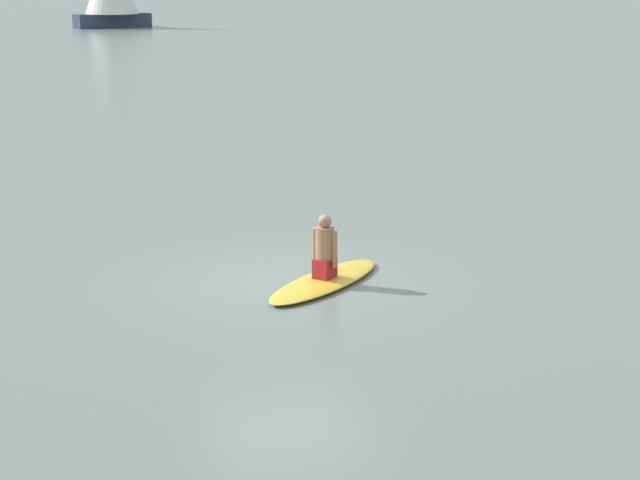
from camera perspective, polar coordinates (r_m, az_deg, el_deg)
name	(u,v)px	position (r m, az deg, el deg)	size (l,w,h in m)	color
ground_plane	(286,282)	(16.31, -1.79, -2.22)	(400.00, 400.00, 0.00)	slate
surfboard	(325,281)	(16.16, 0.25, -2.17)	(2.75, 0.79, 0.11)	gold
person_paddler	(325,249)	(16.03, 0.25, -0.50)	(0.41, 0.39, 0.96)	#A51E23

